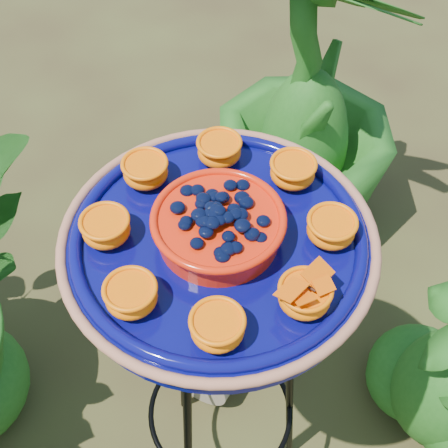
% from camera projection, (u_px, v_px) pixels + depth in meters
% --- Properties ---
extents(ground_plane, '(20.00, 20.00, 0.00)m').
position_uv_depth(ground_plane, '(205.00, 411.00, 1.84)').
color(ground_plane, '#302315').
rests_on(ground_plane, ground).
extents(tripod_stand, '(0.36, 0.38, 0.95)m').
position_uv_depth(tripod_stand, '(220.00, 362.00, 1.30)').
color(tripod_stand, black).
rests_on(tripod_stand, ground).
extents(feeder_dish, '(0.51, 0.51, 0.11)m').
position_uv_depth(feeder_dish, '(219.00, 239.00, 0.98)').
color(feeder_dish, '#070854').
rests_on(feeder_dish, tripod_stand).
extents(driftwood_log, '(0.63, 0.44, 0.20)m').
position_uv_depth(driftwood_log, '(245.00, 305.00, 1.95)').
color(driftwood_log, gray).
rests_on(driftwood_log, ground).
extents(shrub_back_right, '(0.83, 0.83, 1.05)m').
position_uv_depth(shrub_back_right, '(309.00, 104.00, 1.91)').
color(shrub_back_right, '#1B5015').
rests_on(shrub_back_right, ground).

